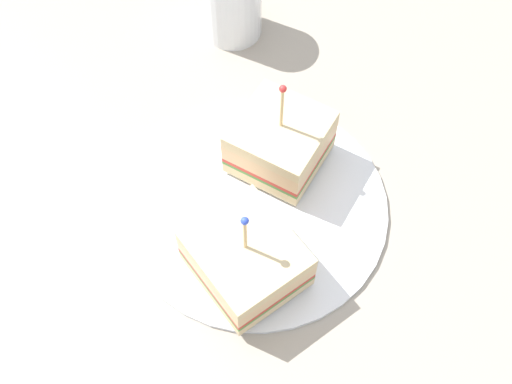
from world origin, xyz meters
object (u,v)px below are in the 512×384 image
object	(u,v)px
sandwich_half_front	(246,259)
sandwich_half_back	(280,142)
drink_glass	(232,3)
plate	(256,205)

from	to	relation	value
sandwich_half_front	sandwich_half_back	xyz separation A→B (cm)	(-8.36, -9.66, 0.31)
sandwich_half_front	sandwich_half_back	distance (cm)	12.78
sandwich_half_back	drink_glass	size ratio (longest dim) A/B	1.26
plate	sandwich_half_back	size ratio (longest dim) A/B	2.23
sandwich_half_back	sandwich_half_front	bearing A→B (deg)	49.13
plate	drink_glass	xyz separation A→B (cm)	(-8.07, -22.39, 3.66)
sandwich_half_front	drink_glass	bearing A→B (deg)	-112.94
sandwich_half_front	drink_glass	xyz separation A→B (cm)	(-12.01, -28.38, 0.71)
plate	sandwich_half_back	world-z (taller)	sandwich_half_back
sandwich_half_front	plate	bearing A→B (deg)	-123.35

